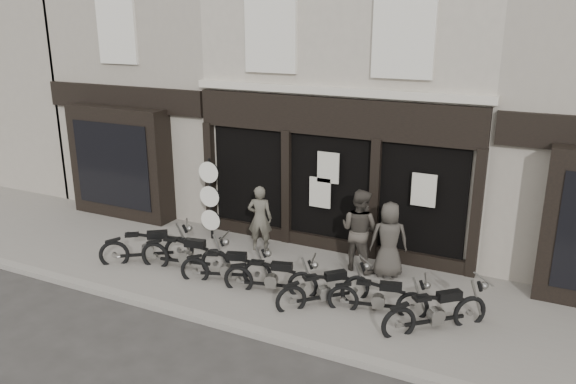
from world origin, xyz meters
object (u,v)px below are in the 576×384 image
at_px(motorcycle_0, 148,250).
at_px(motorcycle_6, 436,315).
at_px(advert_sign_post, 210,203).
at_px(motorcycle_1, 186,257).
at_px(man_right, 389,240).
at_px(motorcycle_2, 227,270).
at_px(motorcycle_3, 272,280).
at_px(man_centre, 360,230).
at_px(motorcycle_5, 379,300).
at_px(motorcycle_4, 325,292).
at_px(man_left, 260,218).

height_order(motorcycle_0, motorcycle_6, motorcycle_0).
bearing_deg(advert_sign_post, motorcycle_1, -78.24).
height_order(motorcycle_6, man_right, man_right).
distance_m(motorcycle_0, motorcycle_2, 2.25).
relative_size(motorcycle_3, man_right, 1.17).
distance_m(motorcycle_1, advert_sign_post, 2.02).
bearing_deg(motorcycle_2, motorcycle_6, -19.23).
bearing_deg(man_centre, advert_sign_post, 11.77).
height_order(motorcycle_6, advert_sign_post, advert_sign_post).
bearing_deg(motorcycle_3, advert_sign_post, 130.99).
bearing_deg(motorcycle_0, motorcycle_5, -36.06).
distance_m(motorcycle_0, motorcycle_1, 1.07).
xyz_separation_m(man_centre, man_right, (0.70, -0.03, -0.10)).
distance_m(motorcycle_5, motorcycle_6, 1.15).
xyz_separation_m(motorcycle_4, man_left, (-2.52, 1.87, 0.56)).
distance_m(motorcycle_1, man_left, 2.07).
bearing_deg(motorcycle_1, motorcycle_2, -16.87).
relative_size(motorcycle_5, man_centre, 1.02).
bearing_deg(man_right, motorcycle_2, 9.53).
xyz_separation_m(motorcycle_3, man_right, (1.96, 1.86, 0.59)).
height_order(man_centre, man_right, man_centre).
xyz_separation_m(motorcycle_0, motorcycle_5, (5.64, 0.07, -0.04)).
height_order(motorcycle_1, motorcycle_6, motorcycle_1).
bearing_deg(man_left, motorcycle_4, 125.22).
xyz_separation_m(motorcycle_0, man_centre, (4.62, 1.80, 0.66)).
relative_size(motorcycle_5, man_left, 1.17).
distance_m(motorcycle_4, man_right, 2.09).
height_order(man_centre, advert_sign_post, advert_sign_post).
distance_m(motorcycle_0, man_right, 5.63).
xyz_separation_m(motorcycle_4, man_right, (0.75, 1.86, 0.59)).
bearing_deg(motorcycle_1, man_left, 49.10).
bearing_deg(motorcycle_3, motorcycle_0, 164.35).
relative_size(motorcycle_2, motorcycle_3, 0.98).
relative_size(motorcycle_4, advert_sign_post, 0.70).
bearing_deg(motorcycle_4, motorcycle_0, 133.83).
xyz_separation_m(motorcycle_0, motorcycle_2, (2.24, -0.07, -0.03)).
height_order(motorcycle_5, man_right, man_right).
distance_m(motorcycle_4, man_centre, 2.01).
distance_m(motorcycle_5, man_right, 1.83).
distance_m(motorcycle_1, motorcycle_3, 2.29).
bearing_deg(man_left, man_centre, 162.20).
relative_size(motorcycle_1, motorcycle_2, 1.12).
xyz_separation_m(man_left, advert_sign_post, (-1.51, 0.09, 0.16)).
relative_size(motorcycle_3, motorcycle_5, 1.03).
bearing_deg(motorcycle_0, motorcycle_6, -37.24).
distance_m(motorcycle_3, man_left, 2.35).
distance_m(motorcycle_4, motorcycle_5, 1.09).
bearing_deg(advert_sign_post, motorcycle_6, -21.28).
bearing_deg(motorcycle_3, motorcycle_2, 165.03).
distance_m(motorcycle_6, man_right, 2.41).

